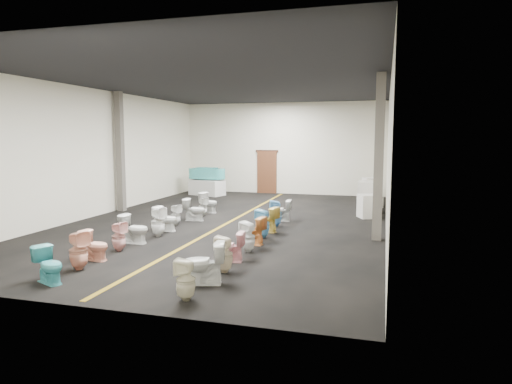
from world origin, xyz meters
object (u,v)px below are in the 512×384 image
toilet_left_6 (166,219)px  toilet_right_5 (251,230)px  appliance_crate_d (372,190)px  toilet_left_3 (119,236)px  toilet_right_0 (186,280)px  toilet_right_3 (230,247)px  toilet_left_7 (176,215)px  toilet_left_9 (203,207)px  toilet_left_0 (49,265)px  bathtub (207,173)px  toilet_right_6 (263,224)px  toilet_right_4 (248,237)px  toilet_left_4 (134,229)px  toilet_left_5 (158,222)px  toilet_right_8 (276,213)px  toilet_right_9 (281,210)px  appliance_crate_c (371,195)px  toilet_right_1 (204,263)px  appliance_crate_a (368,206)px  toilet_left_1 (79,250)px  display_table (207,187)px  toilet_left_2 (95,246)px  appliance_crate_b (370,197)px  toilet_left_10 (209,203)px  toilet_left_8 (195,210)px  toilet_right_2 (224,254)px  toilet_right_7 (266,219)px

toilet_left_6 → toilet_right_5: bearing=-103.4°
appliance_crate_d → toilet_left_3: 12.28m
toilet_right_0 → toilet_right_3: toilet_right_0 is taller
toilet_left_7 → toilet_left_9: same height
toilet_left_0 → bathtub: bearing=32.0°
toilet_right_6 → toilet_right_4: bearing=12.0°
toilet_left_4 → toilet_left_5: size_ratio=0.92×
toilet_right_8 → toilet_right_9: bearing=166.1°
appliance_crate_c → toilet_right_6: size_ratio=1.11×
toilet_left_0 → toilet_right_1: (2.89, 0.74, 0.05)m
appliance_crate_a → toilet_left_3: bearing=-131.3°
appliance_crate_d → toilet_left_7: bearing=-128.0°
toilet_right_3 → toilet_left_1: bearing=-69.6°
display_table → toilet_left_4: (1.97, -10.02, 0.01)m
toilet_right_3 → toilet_right_8: 4.31m
toilet_left_2 → toilet_right_5: 3.88m
display_table → appliance_crate_b: size_ratio=1.45×
toilet_left_5 → toilet_right_0: toilet_left_5 is taller
toilet_left_9 → toilet_right_6: (2.96, -2.80, 0.06)m
toilet_left_6 → toilet_left_7: toilet_left_6 is taller
toilet_right_9 → toilet_left_6: bearing=-55.3°
toilet_right_6 → toilet_right_8: toilet_right_8 is taller
appliance_crate_a → toilet_right_3: bearing=-112.7°
toilet_left_10 → toilet_right_5: 5.39m
appliance_crate_a → toilet_left_10: size_ratio=1.08×
toilet_left_5 → toilet_left_8: (-0.01, 2.59, -0.05)m
toilet_left_3 → toilet_right_9: 5.85m
toilet_left_7 → toilet_left_8: (0.21, 1.01, 0.03)m
toilet_right_4 → toilet_left_7: bearing=-110.2°
toilet_left_4 → toilet_right_1: size_ratio=0.94×
toilet_right_2 → toilet_right_8: size_ratio=0.92×
display_table → toilet_right_6: bearing=-59.0°
toilet_right_5 → toilet_right_2: bearing=13.3°
toilet_left_10 → toilet_right_1: toilet_right_1 is taller
toilet_right_6 → toilet_left_6: bearing=-82.9°
toilet_right_8 → display_table: bearing=-160.3°
bathtub → toilet_right_2: 12.98m
appliance_crate_b → toilet_right_6: (-2.71, -5.40, -0.17)m
display_table → toilet_right_8: 8.42m
toilet_right_0 → bathtub: bearing=-165.9°
toilet_left_8 → toilet_right_2: bearing=-153.7°
toilet_left_7 → toilet_right_5: toilet_right_5 is taller
toilet_left_7 → toilet_right_8: toilet_right_8 is taller
toilet_left_5 → display_table: bearing=31.4°
toilet_left_6 → toilet_right_9: 3.88m
appliance_crate_a → toilet_right_5: (-2.80, -4.97, -0.03)m
appliance_crate_c → toilet_right_7: 6.66m
toilet_right_0 → toilet_right_5: bearing=174.7°
toilet_left_4 → toilet_right_3: (3.02, -1.03, -0.04)m
toilet_left_3 → toilet_right_5: (2.95, 1.57, 0.00)m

